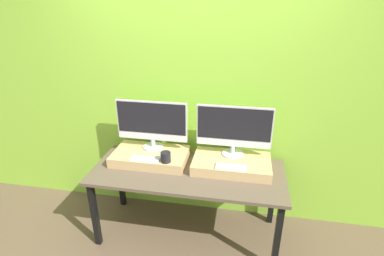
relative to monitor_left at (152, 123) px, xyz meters
The scene contains 9 objects.
wall_back 0.50m from the monitor_left, 29.60° to the left, with size 8.00×0.04×2.60m.
workbench 0.61m from the monitor_left, 28.85° to the right, with size 1.72×0.72×0.70m.
wooden_riser_left 0.32m from the monitor_left, 90.00° to the right, with size 0.69×0.41×0.09m.
monitor_left is the anchor object (origin of this frame).
keyboard_left 0.35m from the monitor_left, 90.00° to the right, with size 0.26×0.10×0.01m.
mug 0.38m from the monitor_left, 51.78° to the right, with size 0.09×0.09×0.09m.
wooden_riser_right 0.83m from the monitor_left, ahead, with size 0.69×0.41×0.09m.
monitor_right 0.76m from the monitor_left, ahead, with size 0.67×0.20×0.47m.
keyboard_right 0.84m from the monitor_left, 17.64° to the right, with size 0.26×0.10×0.01m.
Camera 1 is at (0.45, -1.90, 2.14)m, focal length 28.00 mm.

